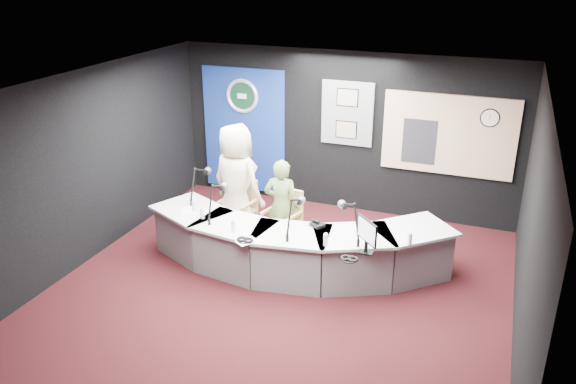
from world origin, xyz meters
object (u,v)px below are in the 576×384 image
at_px(person_man, 237,183).
at_px(person_woman, 281,206).
at_px(armchair_right, 282,224).
at_px(broadcast_desk, 292,246).
at_px(armchair_left, 238,211).

relative_size(person_man, person_woman, 1.28).
height_order(armchair_right, person_man, person_man).
bearing_deg(person_man, broadcast_desk, 165.91).
height_order(broadcast_desk, person_woman, person_woman).
height_order(person_man, person_woman, person_man).
bearing_deg(armchair_right, person_woman, 0.00).
distance_m(armchair_left, person_man, 0.49).
xyz_separation_m(broadcast_desk, person_woman, (-0.35, 0.51, 0.37)).
xyz_separation_m(armchair_right, person_woman, (0.00, 0.00, 0.30)).
height_order(broadcast_desk, armchair_left, armchair_left).
distance_m(broadcast_desk, armchair_left, 1.35).
xyz_separation_m(broadcast_desk, armchair_left, (-1.17, 0.66, 0.09)).
bearing_deg(broadcast_desk, person_woman, 124.93).
xyz_separation_m(person_man, person_woman, (0.82, -0.15, -0.21)).
relative_size(broadcast_desk, person_man, 2.38).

